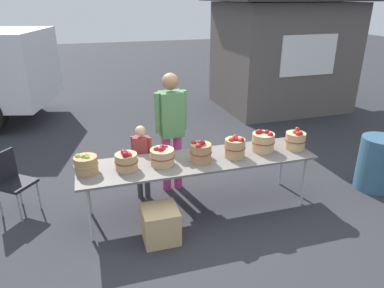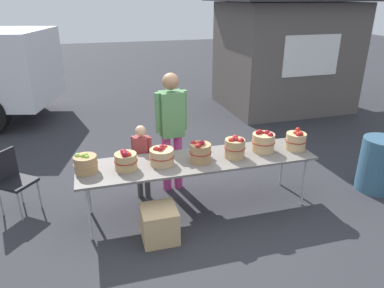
{
  "view_description": "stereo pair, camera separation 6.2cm",
  "coord_description": "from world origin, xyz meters",
  "px_view_note": "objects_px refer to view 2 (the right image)",
  "views": [
    {
      "loc": [
        -1.29,
        -4.02,
        2.72
      ],
      "look_at": [
        0.0,
        0.3,
        0.85
      ],
      "focal_mm": 33.32,
      "sensor_mm": 36.0,
      "label": 1
    },
    {
      "loc": [
        -1.23,
        -4.03,
        2.72
      ],
      "look_at": [
        0.0,
        0.3,
        0.85
      ],
      "focal_mm": 33.32,
      "sensor_mm": 36.0,
      "label": 2
    }
  ],
  "objects_px": {
    "apple_basket_red_3": "(235,147)",
    "folding_chair": "(12,177)",
    "apple_basket_red_4": "(263,142)",
    "vendor_adult": "(172,124)",
    "market_table": "(198,162)",
    "produce_crate": "(159,224)",
    "child_customer": "(142,156)",
    "trash_barrel": "(378,164)",
    "apple_basket_green_0": "(85,163)",
    "apple_basket_red_2": "(200,152)",
    "apple_basket_red_1": "(162,156)",
    "apple_basket_red_0": "(126,160)",
    "apple_basket_red_5": "(296,140)"
  },
  "relations": [
    {
      "from": "market_table",
      "to": "vendor_adult",
      "type": "bearing_deg",
      "value": 106.89
    },
    {
      "from": "vendor_adult",
      "to": "trash_barrel",
      "type": "distance_m",
      "value": 3.13
    },
    {
      "from": "trash_barrel",
      "to": "produce_crate",
      "type": "distance_m",
      "value": 3.4
    },
    {
      "from": "apple_basket_red_3",
      "to": "folding_chair",
      "type": "distance_m",
      "value": 2.98
    },
    {
      "from": "apple_basket_red_3",
      "to": "apple_basket_red_5",
      "type": "xyz_separation_m",
      "value": [
        0.92,
        0.02,
        -0.01
      ]
    },
    {
      "from": "apple_basket_red_5",
      "to": "vendor_adult",
      "type": "xyz_separation_m",
      "value": [
        -1.6,
        0.7,
        0.16
      ]
    },
    {
      "from": "child_customer",
      "to": "vendor_adult",
      "type": "bearing_deg",
      "value": -137.54
    },
    {
      "from": "apple_basket_red_4",
      "to": "vendor_adult",
      "type": "xyz_separation_m",
      "value": [
        -1.14,
        0.63,
        0.16
      ]
    },
    {
      "from": "apple_basket_red_4",
      "to": "apple_basket_red_5",
      "type": "bearing_deg",
      "value": -7.88
    },
    {
      "from": "apple_basket_red_0",
      "to": "trash_barrel",
      "type": "relative_size",
      "value": 0.36
    },
    {
      "from": "apple_basket_red_1",
      "to": "market_table",
      "type": "bearing_deg",
      "value": -0.48
    },
    {
      "from": "market_table",
      "to": "apple_basket_red_2",
      "type": "bearing_deg",
      "value": -83.22
    },
    {
      "from": "apple_basket_red_4",
      "to": "produce_crate",
      "type": "relative_size",
      "value": 0.77
    },
    {
      "from": "apple_basket_green_0",
      "to": "apple_basket_red_3",
      "type": "bearing_deg",
      "value": -2.86
    },
    {
      "from": "apple_basket_red_2",
      "to": "apple_basket_red_3",
      "type": "xyz_separation_m",
      "value": [
        0.48,
        0.0,
        0.01
      ]
    },
    {
      "from": "child_customer",
      "to": "folding_chair",
      "type": "xyz_separation_m",
      "value": [
        -1.72,
        0.13,
        -0.14
      ]
    },
    {
      "from": "apple_basket_red_4",
      "to": "apple_basket_red_5",
      "type": "height_order",
      "value": "apple_basket_red_4"
    },
    {
      "from": "apple_basket_red_5",
      "to": "child_customer",
      "type": "xyz_separation_m",
      "value": [
        -2.07,
        0.55,
        -0.23
      ]
    },
    {
      "from": "apple_basket_red_5",
      "to": "trash_barrel",
      "type": "bearing_deg",
      "value": -7.09
    },
    {
      "from": "apple_basket_red_1",
      "to": "apple_basket_red_2",
      "type": "relative_size",
      "value": 1.08
    },
    {
      "from": "apple_basket_red_1",
      "to": "child_customer",
      "type": "height_order",
      "value": "child_customer"
    },
    {
      "from": "apple_basket_red_3",
      "to": "child_customer",
      "type": "relative_size",
      "value": 0.27
    },
    {
      "from": "apple_basket_red_0",
      "to": "vendor_adult",
      "type": "xyz_separation_m",
      "value": [
        0.73,
        0.68,
        0.17
      ]
    },
    {
      "from": "market_table",
      "to": "vendor_adult",
      "type": "relative_size",
      "value": 1.75
    },
    {
      "from": "apple_basket_red_1",
      "to": "child_customer",
      "type": "distance_m",
      "value": 0.58
    },
    {
      "from": "vendor_adult",
      "to": "produce_crate",
      "type": "height_order",
      "value": "vendor_adult"
    },
    {
      "from": "apple_basket_red_1",
      "to": "apple_basket_red_4",
      "type": "height_order",
      "value": "apple_basket_red_4"
    },
    {
      "from": "market_table",
      "to": "trash_barrel",
      "type": "xyz_separation_m",
      "value": [
        2.74,
        -0.2,
        -0.31
      ]
    },
    {
      "from": "apple_basket_red_2",
      "to": "apple_basket_red_5",
      "type": "xyz_separation_m",
      "value": [
        1.4,
        0.03,
        -0.01
      ]
    },
    {
      "from": "apple_basket_red_3",
      "to": "apple_basket_red_4",
      "type": "distance_m",
      "value": 0.46
    },
    {
      "from": "market_table",
      "to": "apple_basket_red_0",
      "type": "height_order",
      "value": "apple_basket_red_0"
    },
    {
      "from": "apple_basket_red_2",
      "to": "market_table",
      "type": "bearing_deg",
      "value": 96.78
    },
    {
      "from": "produce_crate",
      "to": "apple_basket_red_4",
      "type": "bearing_deg",
      "value": 18.81
    },
    {
      "from": "apple_basket_red_4",
      "to": "folding_chair",
      "type": "bearing_deg",
      "value": 169.57
    },
    {
      "from": "apple_basket_green_0",
      "to": "apple_basket_red_0",
      "type": "relative_size",
      "value": 1.02
    },
    {
      "from": "apple_basket_red_1",
      "to": "child_customer",
      "type": "xyz_separation_m",
      "value": [
        -0.18,
        0.51,
        -0.21
      ]
    },
    {
      "from": "apple_basket_red_2",
      "to": "vendor_adult",
      "type": "relative_size",
      "value": 0.17
    },
    {
      "from": "folding_chair",
      "to": "apple_basket_red_1",
      "type": "bearing_deg",
      "value": -70.78
    },
    {
      "from": "child_customer",
      "to": "trash_barrel",
      "type": "distance_m",
      "value": 3.49
    },
    {
      "from": "apple_basket_red_1",
      "to": "vendor_adult",
      "type": "relative_size",
      "value": 0.18
    },
    {
      "from": "apple_basket_green_0",
      "to": "market_table",
      "type": "bearing_deg",
      "value": -1.5
    },
    {
      "from": "apple_basket_green_0",
      "to": "apple_basket_red_0",
      "type": "height_order",
      "value": "apple_basket_red_0"
    },
    {
      "from": "trash_barrel",
      "to": "produce_crate",
      "type": "relative_size",
      "value": 1.95
    },
    {
      "from": "apple_basket_red_2",
      "to": "folding_chair",
      "type": "bearing_deg",
      "value": 163.63
    },
    {
      "from": "apple_basket_red_2",
      "to": "child_customer",
      "type": "xyz_separation_m",
      "value": [
        -0.67,
        0.58,
        -0.23
      ]
    },
    {
      "from": "market_table",
      "to": "produce_crate",
      "type": "bearing_deg",
      "value": -141.53
    },
    {
      "from": "market_table",
      "to": "apple_basket_red_3",
      "type": "distance_m",
      "value": 0.52
    },
    {
      "from": "apple_basket_red_1",
      "to": "vendor_adult",
      "type": "distance_m",
      "value": 0.74
    },
    {
      "from": "apple_basket_green_0",
      "to": "apple_basket_red_4",
      "type": "distance_m",
      "value": 2.35
    },
    {
      "from": "apple_basket_red_0",
      "to": "folding_chair",
      "type": "relative_size",
      "value": 0.34
    }
  ]
}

